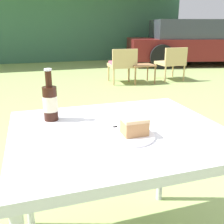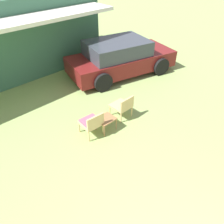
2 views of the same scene
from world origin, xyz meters
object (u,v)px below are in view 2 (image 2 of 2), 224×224
Objects in this scene: wicker_chair_plain at (123,105)px; parked_car at (120,58)px; garden_side_table at (106,120)px; wicker_chair_cushioned at (92,122)px.

parked_car is at bearing -133.66° from wicker_chair_plain.
garden_side_table is (-0.76, -0.10, -0.07)m from wicker_chair_plain.
wicker_chair_cushioned is at bearing -1.54° from wicker_chair_plain.
garden_side_table is at bearing -127.34° from parked_car.
garden_side_table is (-2.75, -2.22, -0.31)m from parked_car.
wicker_chair_cushioned is at bearing -132.53° from parked_car.
wicker_chair_plain is 0.77m from garden_side_table.
parked_car reaches higher than garden_side_table.
wicker_chair_plain is (1.16, -0.02, -0.00)m from wicker_chair_cushioned.
parked_car is 9.13× the size of garden_side_table.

